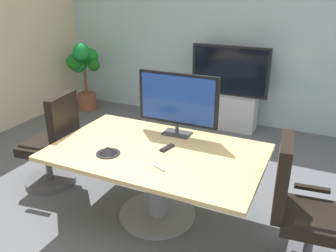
{
  "coord_description": "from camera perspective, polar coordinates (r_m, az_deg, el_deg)",
  "views": [
    {
      "loc": [
        1.47,
        -2.48,
        2.14
      ],
      "look_at": [
        0.15,
        0.33,
        0.87
      ],
      "focal_mm": 37.0,
      "sensor_mm": 36.0,
      "label": 1
    }
  ],
  "objects": [
    {
      "name": "conference_table",
      "position": [
        3.29,
        -1.86,
        -6.77
      ],
      "size": [
        1.95,
        1.2,
        0.72
      ],
      "color": "tan",
      "rests_on": "ground"
    },
    {
      "name": "tv_monitor",
      "position": [
        3.43,
        1.6,
        4.21
      ],
      "size": [
        0.84,
        0.18,
        0.64
      ],
      "color": "#333338",
      "rests_on": "conference_table"
    },
    {
      "name": "potted_plant",
      "position": [
        6.45,
        -13.82,
        9.09
      ],
      "size": [
        0.65,
        0.57,
        1.23
      ],
      "color": "brown",
      "rests_on": "ground"
    },
    {
      "name": "wall_back_glass_partition",
      "position": [
        5.72,
        10.35,
        14.19
      ],
      "size": [
        6.15,
        0.1,
        2.76
      ],
      "primitive_type": "cube",
      "color": "#9EB2B7",
      "rests_on": "ground"
    },
    {
      "name": "wall_display_unit",
      "position": [
        5.56,
        9.85,
        4.07
      ],
      "size": [
        1.2,
        0.36,
        1.31
      ],
      "color": "#B7BABC",
      "rests_on": "ground"
    },
    {
      "name": "conference_phone",
      "position": [
        3.18,
        -9.86,
        -4.02
      ],
      "size": [
        0.22,
        0.22,
        0.07
      ],
      "color": "black",
      "rests_on": "conference_table"
    },
    {
      "name": "office_chair_right",
      "position": [
        2.98,
        20.96,
        -13.85
      ],
      "size": [
        0.62,
        0.6,
        1.09
      ],
      "rotation": [
        0.0,
        0.0,
        1.67
      ],
      "color": "#4C4C51",
      "rests_on": "ground"
    },
    {
      "name": "whiteboard_marker",
      "position": [
        2.9,
        -1.49,
        -6.87
      ],
      "size": [
        0.13,
        0.07,
        0.02
      ],
      "primitive_type": "cube",
      "rotation": [
        0.0,
        0.0,
        -0.41
      ],
      "color": "silver",
      "rests_on": "conference_table"
    },
    {
      "name": "ground_plane",
      "position": [
        3.59,
        -4.56,
        -14.49
      ],
      "size": [
        7.15,
        7.15,
        0.0
      ],
      "primitive_type": "plane",
      "color": "#515459"
    },
    {
      "name": "remote_control",
      "position": [
        3.23,
        -0.15,
        -3.62
      ],
      "size": [
        0.09,
        0.18,
        0.02
      ],
      "primitive_type": "cube",
      "rotation": [
        0.0,
        0.0,
        -0.22
      ],
      "color": "black",
      "rests_on": "conference_table"
    },
    {
      "name": "office_chair_left",
      "position": [
        4.06,
        -18.35,
        -3.52
      ],
      "size": [
        0.62,
        0.6,
        1.09
      ],
      "rotation": [
        0.0,
        0.0,
        -1.44
      ],
      "color": "#4C4C51",
      "rests_on": "ground"
    }
  ]
}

